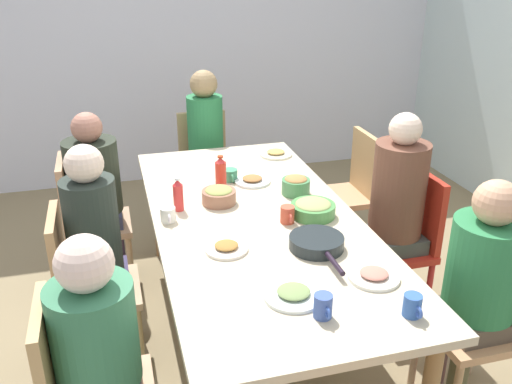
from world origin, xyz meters
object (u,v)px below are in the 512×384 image
(plate_1, at_px, (294,294))
(bowl_2, at_px, (296,185))
(plate_0, at_px, (252,180))
(person_0, at_px, (206,138))
(chair_2, at_px, (490,314))
(cup_3, at_px, (230,175))
(chair_4, at_px, (83,282))
(cup_1, at_px, (288,215))
(cup_2, at_px, (168,215))
(person_7, at_px, (96,186))
(chair_6, at_px, (405,237))
(plate_4, at_px, (276,153))
(plate_2, at_px, (374,276))
(person_2, at_px, (480,279))
(bottle_1, at_px, (178,195))
(plate_3, at_px, (226,248))
(chair_3, at_px, (351,187))
(cup_4, at_px, (413,306))
(chair_7, at_px, (85,217))
(person_6, at_px, (396,201))
(serving_pan, at_px, (317,243))
(cup_0, at_px, (323,306))
(person_4, at_px, (97,243))
(bottle_0, at_px, (221,174))
(bowl_0, at_px, (313,208))

(plate_1, relative_size, bowl_2, 1.51)
(plate_0, bearing_deg, person_0, -173.69)
(chair_2, xyz_separation_m, cup_3, (-1.32, -0.93, 0.28))
(chair_4, relative_size, plate_1, 3.63)
(person_0, distance_m, cup_1, 1.56)
(cup_2, bearing_deg, person_7, -152.09)
(chair_6, bearing_deg, plate_4, -150.07)
(person_7, bearing_deg, cup_1, 47.85)
(chair_6, xyz_separation_m, plate_2, (0.71, -0.58, 0.26))
(person_2, height_order, bottle_1, person_2)
(plate_3, bearing_deg, plate_0, 156.75)
(chair_3, height_order, person_7, person_7)
(bowl_2, bearing_deg, chair_3, 131.32)
(cup_4, xyz_separation_m, bottle_1, (-1.19, -0.74, 0.04))
(chair_7, height_order, cup_4, chair_7)
(plate_3, height_order, cup_2, cup_2)
(person_0, xyz_separation_m, chair_7, (0.68, -0.91, -0.23))
(person_6, height_order, chair_7, person_6)
(bottle_1, bearing_deg, cup_1, 60.19)
(cup_2, bearing_deg, chair_6, 86.62)
(cup_1, relative_size, cup_3, 0.88)
(serving_pan, bearing_deg, bottle_1, -136.23)
(cup_0, bearing_deg, cup_3, -178.57)
(cup_1, xyz_separation_m, cup_2, (-0.18, -0.60, -0.01))
(person_4, distance_m, person_7, 0.78)
(cup_2, bearing_deg, plate_1, 26.33)
(person_6, relative_size, bottle_0, 6.00)
(chair_3, bearing_deg, plate_3, -46.62)
(chair_6, height_order, plate_3, chair_6)
(chair_3, relative_size, plate_2, 4.01)
(person_2, height_order, cup_4, person_2)
(chair_4, xyz_separation_m, bowl_0, (0.06, 1.21, 0.29))
(person_6, xyz_separation_m, plate_2, (0.71, -0.49, 0.02))
(chair_3, distance_m, person_4, 1.91)
(chair_7, bearing_deg, plate_1, 29.67)
(plate_2, xyz_separation_m, bowl_0, (-0.65, -0.04, 0.03))
(cup_2, height_order, bottle_1, bottle_1)
(plate_0, bearing_deg, chair_7, -106.31)
(person_4, bearing_deg, plate_1, 46.16)
(person_6, distance_m, plate_1, 1.14)
(plate_4, distance_m, bottle_0, 0.69)
(plate_0, distance_m, cup_3, 0.14)
(cup_0, xyz_separation_m, cup_3, (-1.45, -0.04, -0.01))
(chair_6, distance_m, cup_1, 0.83)
(plate_0, bearing_deg, plate_4, 146.51)
(chair_2, distance_m, serving_pan, 0.86)
(cup_4, height_order, bottle_0, bottle_0)
(person_6, relative_size, plate_4, 5.70)
(cup_0, height_order, cup_3, cup_0)
(plate_3, relative_size, cup_0, 1.88)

